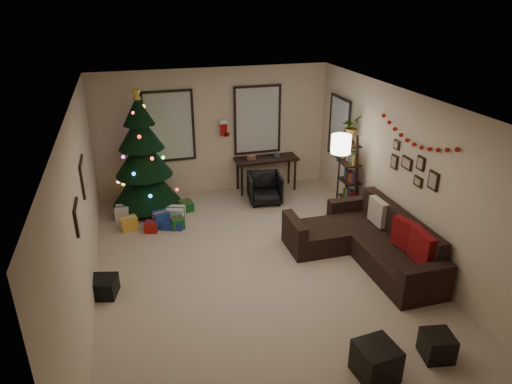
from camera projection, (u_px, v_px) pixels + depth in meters
floor at (260, 274)px, 7.33m from camera, size 7.00×7.00×0.00m
ceiling at (261, 105)px, 6.25m from camera, size 7.00×7.00×0.00m
wall_back at (214, 132)px, 9.87m from camera, size 5.00×0.00×5.00m
wall_front at (385, 367)px, 3.70m from camera, size 5.00×0.00×5.00m
wall_left at (81, 217)px, 6.16m from camera, size 0.00×7.00×7.00m
wall_right at (410, 179)px, 7.42m from camera, size 0.00×7.00×7.00m
window_back_left at (169, 126)px, 9.52m from camera, size 1.05×0.06×1.50m
window_back_right at (257, 120)px, 10.00m from camera, size 1.05×0.06×1.50m
window_right_wall at (340, 128)px, 9.60m from camera, size 0.06×0.90×1.30m
christmas_tree at (143, 161)px, 9.10m from camera, size 1.36×1.36×2.53m
presents at (159, 218)px, 8.87m from camera, size 1.50×1.02×0.30m
sofa at (367, 242)px, 7.69m from camera, size 1.77×2.58×0.84m
pillow_red_a at (422, 248)px, 6.81m from camera, size 0.16×0.51×0.50m
pillow_red_b at (406, 235)px, 7.17m from camera, size 0.25×0.50×0.48m
pillow_cream at (378, 212)px, 7.94m from camera, size 0.13×0.44×0.44m
ottoman_near at (376, 361)px, 5.31m from camera, size 0.49×0.49×0.42m
ottoman_far at (437, 346)px, 5.60m from camera, size 0.41×0.41×0.33m
desk at (266, 162)px, 10.17m from camera, size 1.38×0.49×0.75m
desk_chair at (265, 188)px, 9.68m from camera, size 0.69×0.65×0.63m
bookshelf at (350, 175)px, 8.99m from camera, size 0.30×0.50×1.69m
potted_plant at (351, 123)px, 8.71m from camera, size 0.61×0.61×0.52m
floor_lamp at (341, 150)px, 8.49m from camera, size 0.36×0.36×1.71m
art_map at (83, 176)px, 6.80m from camera, size 0.04×0.60×0.50m
art_abstract at (77, 217)px, 5.62m from camera, size 0.04×0.45×0.35m
gallery at (413, 167)px, 7.26m from camera, size 0.03×1.25×0.54m
garland at (415, 137)px, 7.07m from camera, size 0.08×1.90×0.30m
stocking_left at (207, 125)px, 9.86m from camera, size 0.20×0.05×0.36m
stocking_right at (224, 128)px, 9.76m from camera, size 0.20×0.05×0.36m
storage_bin at (97, 287)px, 6.76m from camera, size 0.63×0.50×0.28m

